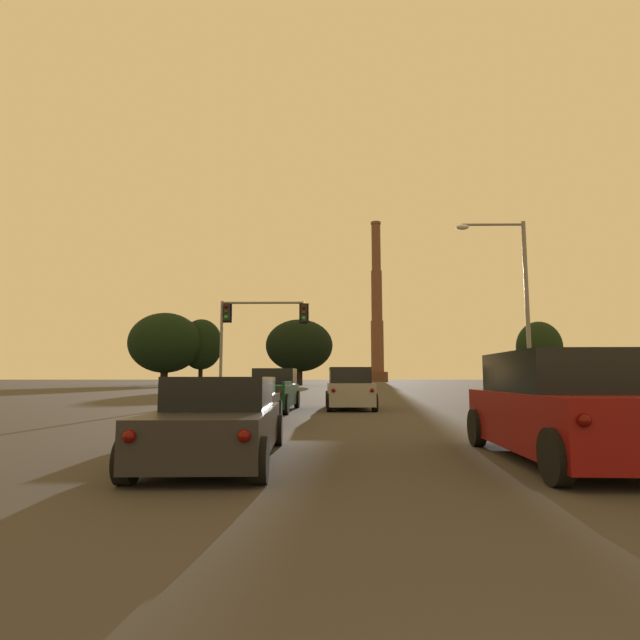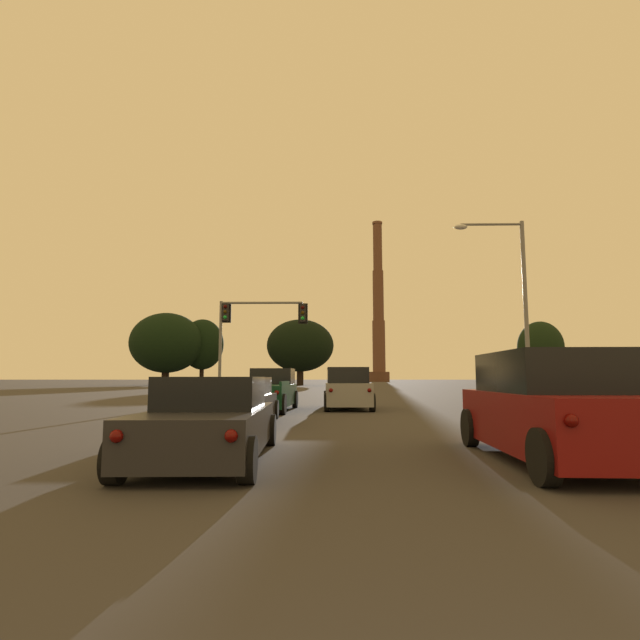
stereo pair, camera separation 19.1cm
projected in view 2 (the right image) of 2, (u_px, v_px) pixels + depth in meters
The scene contains 12 objects.
sedan_left_lane_third at pixel (211, 421), 8.64m from camera, with size 2.15×4.77×1.43m.
suv_right_lane_third at pixel (553, 408), 8.47m from camera, with size 2.23×4.95×1.86m.
suv_center_lane_front at pixel (347, 389), 22.58m from camera, with size 2.17×4.93×1.86m.
sedan_left_lane_second at pixel (241, 402), 15.34m from camera, with size 2.04×4.73×1.43m.
pickup_truck_left_lane_front at pixel (268, 392), 21.55m from camera, with size 2.37×5.57×1.82m.
traffic_light_overhead_left at pixel (250, 324), 30.07m from camera, with size 5.45×0.50×6.01m.
street_lamp at pixel (514, 292), 24.20m from camera, with size 3.42×0.36×9.08m.
smokestack at pixel (379, 318), 160.18m from camera, with size 6.48×6.48×52.13m.
treeline_right_mid at pixel (541, 347), 86.53m from camera, with size 7.76×6.98×11.10m.
treeline_far_right at pixel (300, 346), 86.81m from camera, with size 11.65×10.49×11.46m.
treeline_far_left at pixel (202, 345), 90.37m from camera, with size 7.64×6.88×11.92m.
treeline_left_mid at pixel (166, 343), 87.72m from camera, with size 12.74×11.46×12.73m.
Camera 2 is at (-0.80, -0.32, 1.42)m, focal length 28.00 mm.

